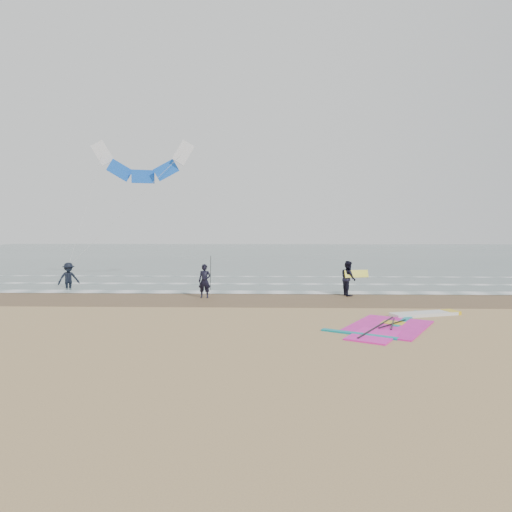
{
  "coord_description": "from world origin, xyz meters",
  "views": [
    {
      "loc": [
        -0.53,
        -16.46,
        3.47
      ],
      "look_at": [
        -1.18,
        5.0,
        2.2
      ],
      "focal_mm": 32.0,
      "sensor_mm": 36.0,
      "label": 1
    }
  ],
  "objects_px": {
    "person_standing": "(205,281)",
    "surf_kite": "(143,165)",
    "person_walking": "(348,278)",
    "person_wading": "(68,272)",
    "windsurf_rig": "(400,323)"
  },
  "relations": [
    {
      "from": "person_walking",
      "to": "person_wading",
      "type": "height_order",
      "value": "person_wading"
    },
    {
      "from": "person_walking",
      "to": "surf_kite",
      "type": "distance_m",
      "value": 15.57
    },
    {
      "from": "person_wading",
      "to": "surf_kite",
      "type": "xyz_separation_m",
      "value": [
        3.39,
        3.87,
        6.77
      ]
    },
    {
      "from": "person_standing",
      "to": "surf_kite",
      "type": "height_order",
      "value": "surf_kite"
    },
    {
      "from": "person_wading",
      "to": "surf_kite",
      "type": "relative_size",
      "value": 0.23
    },
    {
      "from": "person_walking",
      "to": "surf_kite",
      "type": "height_order",
      "value": "surf_kite"
    },
    {
      "from": "windsurf_rig",
      "to": "person_wading",
      "type": "distance_m",
      "value": 19.15
    },
    {
      "from": "person_wading",
      "to": "person_walking",
      "type": "bearing_deg",
      "value": -45.92
    },
    {
      "from": "windsurf_rig",
      "to": "person_wading",
      "type": "xyz_separation_m",
      "value": [
        -16.57,
        9.56,
        0.89
      ]
    },
    {
      "from": "person_walking",
      "to": "person_wading",
      "type": "xyz_separation_m",
      "value": [
        -15.88,
        2.47,
        0.02
      ]
    },
    {
      "from": "person_standing",
      "to": "surf_kite",
      "type": "bearing_deg",
      "value": 127.69
    },
    {
      "from": "windsurf_rig",
      "to": "surf_kite",
      "type": "xyz_separation_m",
      "value": [
        -13.18,
        13.43,
        7.66
      ]
    },
    {
      "from": "windsurf_rig",
      "to": "person_standing",
      "type": "relative_size",
      "value": 3.51
    },
    {
      "from": "person_standing",
      "to": "person_walking",
      "type": "xyz_separation_m",
      "value": [
        7.37,
        1.01,
        0.06
      ]
    },
    {
      "from": "surf_kite",
      "to": "person_wading",
      "type": "bearing_deg",
      "value": -131.18
    }
  ]
}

